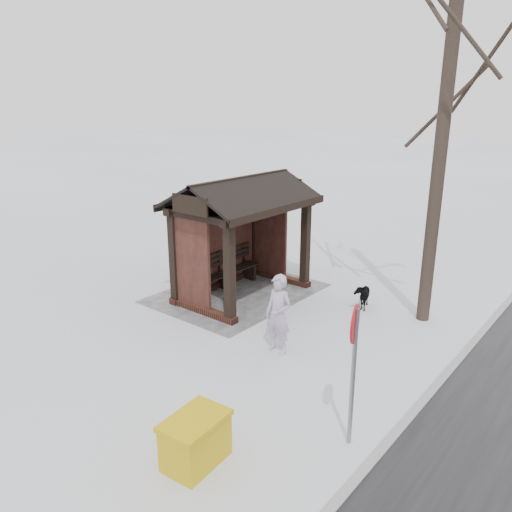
# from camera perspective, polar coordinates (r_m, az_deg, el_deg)

# --- Properties ---
(ground) EXTENTS (120.00, 120.00, 0.00)m
(ground) POSITION_cam_1_polar(r_m,az_deg,el_deg) (13.05, -1.47, -4.47)
(ground) COLOR silver
(ground) RESTS_ON ground
(kerb) EXTENTS (120.00, 0.15, 0.06)m
(kerb) POSITION_cam_1_polar(r_m,az_deg,el_deg) (10.65, 22.08, -11.04)
(kerb) COLOR gray
(kerb) RESTS_ON ground
(trampled_patch) EXTENTS (4.20, 3.20, 0.02)m
(trampled_patch) POSITION_cam_1_polar(r_m,az_deg,el_deg) (13.17, -2.13, -4.23)
(trampled_patch) COLOR #98989E
(trampled_patch) RESTS_ON ground
(bus_shelter) EXTENTS (3.60, 2.40, 3.09)m
(bus_shelter) POSITION_cam_1_polar(r_m,az_deg,el_deg) (12.52, -2.10, 4.95)
(bus_shelter) COLOR #3C1C16
(bus_shelter) RESTS_ON ground
(tree_near) EXTENTS (3.42, 3.42, 9.03)m
(tree_near) POSITION_cam_1_polar(r_m,az_deg,el_deg) (11.39, 21.63, 22.82)
(tree_near) COLOR black
(tree_near) RESTS_ON ground
(pedestrian) EXTENTS (0.41, 0.61, 1.63)m
(pedestrian) POSITION_cam_1_polar(r_m,az_deg,el_deg) (9.91, 2.59, -6.68)
(pedestrian) COLOR #B3A3C0
(pedestrian) RESTS_ON ground
(dog) EXTENTS (0.84, 0.62, 0.65)m
(dog) POSITION_cam_1_polar(r_m,az_deg,el_deg) (12.46, 12.01, -4.35)
(dog) COLOR black
(dog) RESTS_ON ground
(grit_bin) EXTENTS (0.98, 0.72, 0.72)m
(grit_bin) POSITION_cam_1_polar(r_m,az_deg,el_deg) (7.38, -6.92, -20.16)
(grit_bin) COLOR #BF9C0B
(grit_bin) RESTS_ON ground
(road_sign) EXTENTS (0.54, 0.20, 2.19)m
(road_sign) POSITION_cam_1_polar(r_m,az_deg,el_deg) (7.17, 11.13, -9.94)
(road_sign) COLOR slate
(road_sign) RESTS_ON ground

